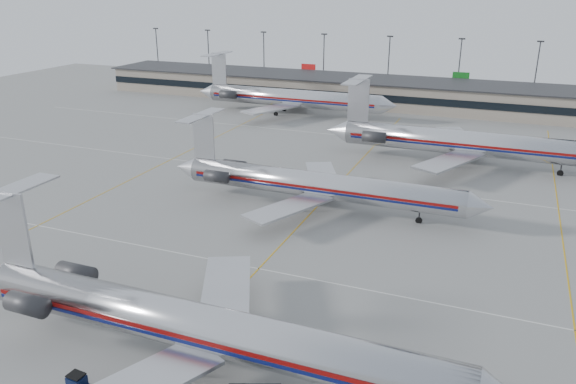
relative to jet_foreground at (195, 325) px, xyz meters
The scene contains 8 objects.
ground 7.23m from the jet_foreground, 108.68° to the left, with size 260.00×260.00×0.00m, color gray.
apron_markings 16.49m from the jet_foreground, 97.22° to the left, with size 160.00×0.15×0.02m, color silver.
terminal 103.98m from the jet_foreground, 91.12° to the left, with size 162.00×17.00×6.25m.
light_mast_row 118.11m from the jet_foreground, 90.98° to the left, with size 163.60×0.40×15.28m.
jet_foreground is the anchor object (origin of this frame).
jet_second_row 34.40m from the jet_foreground, 93.98° to the left, with size 43.47×25.59×11.38m.
jet_third_row 62.63m from the jet_foreground, 77.22° to the left, with size 48.02×29.54×13.13m.
jet_back_row 89.82m from the jet_foreground, 107.16° to the left, with size 47.62×29.29×13.02m.
Camera 1 is at (22.29, -37.37, 28.13)m, focal length 35.00 mm.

